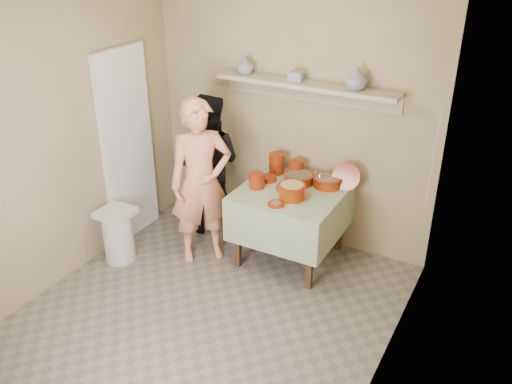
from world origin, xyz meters
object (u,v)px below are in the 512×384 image
Objects in this scene: cazuela_rice at (292,190)px; trash_bin at (118,234)px; serving_table at (291,201)px; person_helper at (208,164)px; person_cook at (201,182)px.

trash_bin is at bearing -156.23° from cazuela_rice.
person_helper is at bearing 173.15° from serving_table.
cazuela_rice is at bearing -29.10° from person_cook.
cazuela_rice is (0.07, -0.16, 0.20)m from serving_table.
person_cook is 0.89m from serving_table.
person_helper reaches higher than cazuela_rice.
person_cook is 1.00m from trash_bin.
person_cook is at bearing -164.69° from cazuela_rice.
person_helper is (-0.26, 0.51, -0.06)m from person_cook.
person_cook reaches higher than trash_bin.
person_helper is 1.06m from serving_table.
cazuela_rice is (1.11, -0.28, 0.08)m from person_helper.
person_cook is 5.02× the size of cazuela_rice.
cazuela_rice is 0.59× the size of trash_bin.
serving_table reaches higher than trash_bin.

